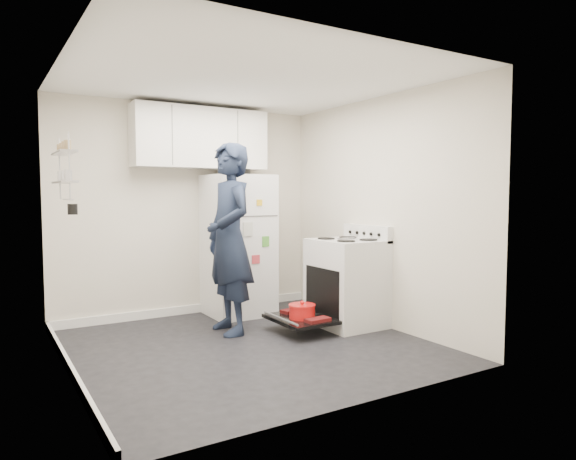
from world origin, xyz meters
TOP-DOWN VIEW (x-y plane):
  - room at (-0.03, 0.03)m, footprint 3.21×3.21m
  - electric_range at (1.26, 0.15)m, footprint 0.66×0.76m
  - open_oven_door at (0.67, 0.13)m, footprint 0.55×0.70m
  - refrigerator at (0.49, 1.25)m, footprint 0.72×0.74m
  - upper_cabinets at (0.10, 1.43)m, footprint 1.60×0.33m
  - wall_shelf_rack at (-1.52, 0.49)m, footprint 0.14×0.60m
  - person at (0.05, 0.55)m, footprint 0.48×0.73m

SIDE VIEW (x-z plane):
  - open_oven_door at x=0.67m, z-range 0.07..0.30m
  - electric_range at x=1.26m, z-range -0.08..1.02m
  - refrigerator at x=0.49m, z-range -0.03..1.71m
  - person at x=0.05m, z-range 0.00..1.98m
  - room at x=-0.03m, z-range -0.05..2.46m
  - wall_shelf_rack at x=-1.52m, z-range 1.37..1.98m
  - upper_cabinets at x=0.10m, z-range 1.75..2.45m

